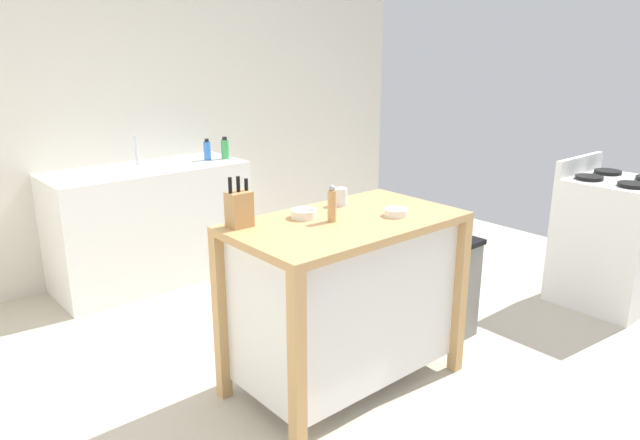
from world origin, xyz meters
name	(u,v)px	position (x,y,z in m)	size (l,w,h in m)	color
ground_plane	(362,399)	(0.00, 0.00, 0.00)	(6.38, 6.38, 0.00)	#BCB29E
wall_back	(133,106)	(0.00, 2.55, 1.30)	(5.38, 0.10, 2.60)	beige
kitchen_island	(345,294)	(0.04, 0.18, 0.51)	(1.18, 0.68, 0.92)	tan
knife_block	(239,208)	(-0.43, 0.42, 1.01)	(0.11, 0.09, 0.25)	#AD7F4C
bowl_ceramic_small	(304,213)	(-0.10, 0.34, 0.94)	(0.13, 0.13, 0.04)	silver
bowl_ceramic_wide	(396,212)	(0.28, 0.06, 0.94)	(0.12, 0.12, 0.04)	silver
drinking_cup	(341,197)	(0.20, 0.39, 0.96)	(0.07, 0.07, 0.10)	silver
pepper_grinder	(332,204)	(-0.04, 0.20, 1.00)	(0.04, 0.04, 0.18)	tan
trash_bin	(446,288)	(0.87, 0.16, 0.32)	(0.36, 0.28, 0.63)	slate
sink_counter	(151,225)	(-0.10, 2.20, 0.44)	(1.44, 0.60, 0.88)	silver
sink_faucet	(137,150)	(-0.10, 2.34, 0.99)	(0.02, 0.02, 0.22)	#B7BCC1
bottle_dish_soap	(225,149)	(0.54, 2.12, 0.96)	(0.06, 0.06, 0.17)	green
bottle_spray_cleaner	(207,150)	(0.41, 2.17, 0.96)	(0.05, 0.05, 0.17)	blue
stove	(610,241)	(2.14, -0.24, 0.45)	(0.60, 0.60, 1.00)	silver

